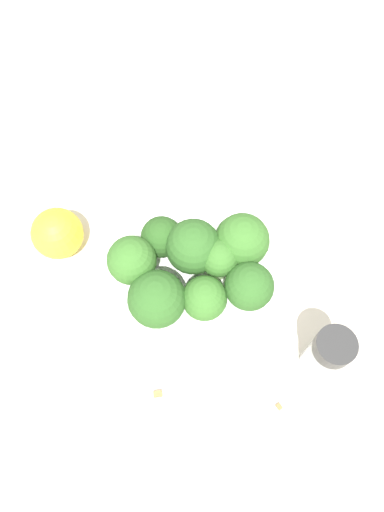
# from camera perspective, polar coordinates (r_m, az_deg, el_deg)

# --- Properties ---
(ground_plane) EXTENTS (3.00, 3.00, 0.00)m
(ground_plane) POSITION_cam_1_polar(r_m,az_deg,el_deg) (0.55, 0.00, -3.39)
(ground_plane) COLOR beige
(bowl) EXTENTS (0.18, 0.18, 0.05)m
(bowl) POSITION_cam_1_polar(r_m,az_deg,el_deg) (0.53, 0.00, -2.48)
(bowl) COLOR white
(bowl) RESTS_ON ground_plane
(broccoli_floret_0) EXTENTS (0.06, 0.06, 0.06)m
(broccoli_floret_0) POSITION_cam_1_polar(r_m,az_deg,el_deg) (0.47, -4.04, -4.94)
(broccoli_floret_0) COLOR #84AD66
(broccoli_floret_0) RESTS_ON bowl
(broccoli_floret_1) EXTENTS (0.05, 0.05, 0.06)m
(broccoli_floret_1) POSITION_cam_1_polar(r_m,az_deg,el_deg) (0.48, 5.72, 1.72)
(broccoli_floret_1) COLOR #8EB770
(broccoli_floret_1) RESTS_ON bowl
(broccoli_floret_2) EXTENTS (0.04, 0.04, 0.05)m
(broccoli_floret_2) POSITION_cam_1_polar(r_m,az_deg,el_deg) (0.47, 1.43, -4.88)
(broccoli_floret_2) COLOR #7A9E5B
(broccoli_floret_2) RESTS_ON bowl
(broccoli_floret_3) EXTENTS (0.05, 0.05, 0.06)m
(broccoli_floret_3) POSITION_cam_1_polar(r_m,az_deg,el_deg) (0.47, 6.55, -3.50)
(broccoli_floret_3) COLOR #84AD66
(broccoli_floret_3) RESTS_ON bowl
(broccoli_floret_4) EXTENTS (0.05, 0.05, 0.06)m
(broccoli_floret_4) POSITION_cam_1_polar(r_m,az_deg,el_deg) (0.48, -0.02, 1.07)
(broccoli_floret_4) COLOR #8EB770
(broccoli_floret_4) RESTS_ON bowl
(broccoli_floret_5) EXTENTS (0.04, 0.04, 0.06)m
(broccoli_floret_5) POSITION_cam_1_polar(r_m,az_deg,el_deg) (0.48, 3.04, -0.89)
(broccoli_floret_5) COLOR #84AD66
(broccoli_floret_5) RESTS_ON bowl
(broccoli_floret_6) EXTENTS (0.04, 0.04, 0.05)m
(broccoli_floret_6) POSITION_cam_1_polar(r_m,az_deg,el_deg) (0.49, -3.49, 2.12)
(broccoli_floret_6) COLOR #8EB770
(broccoli_floret_6) RESTS_ON bowl
(broccoli_floret_7) EXTENTS (0.05, 0.05, 0.06)m
(broccoli_floret_7) POSITION_cam_1_polar(r_m,az_deg,el_deg) (0.48, -6.88, -0.53)
(broccoli_floret_7) COLOR #84AD66
(broccoli_floret_7) RESTS_ON bowl
(pepper_shaker) EXTENTS (0.04, 0.04, 0.08)m
(pepper_shaker) POSITION_cam_1_polar(r_m,az_deg,el_deg) (0.50, 15.07, -10.85)
(pepper_shaker) COLOR #B2B7BC
(pepper_shaker) RESTS_ON ground_plane
(lemon_wedge) EXTENTS (0.06, 0.06, 0.06)m
(lemon_wedge) POSITION_cam_1_polar(r_m,az_deg,el_deg) (0.57, -15.13, 2.51)
(lemon_wedge) COLOR yellow
(lemon_wedge) RESTS_ON ground_plane
(almond_crumb_0) EXTENTS (0.01, 0.01, 0.01)m
(almond_crumb_0) POSITION_cam_1_polar(r_m,az_deg,el_deg) (0.54, 13.86, -12.46)
(almond_crumb_0) COLOR #AD7F4C
(almond_crumb_0) RESTS_ON ground_plane
(almond_crumb_1) EXTENTS (0.01, 0.01, 0.01)m
(almond_crumb_1) POSITION_cam_1_polar(r_m,az_deg,el_deg) (0.53, 9.95, -16.58)
(almond_crumb_1) COLOR olive
(almond_crumb_1) RESTS_ON ground_plane
(almond_crumb_2) EXTENTS (0.01, 0.01, 0.01)m
(almond_crumb_2) POSITION_cam_1_polar(r_m,az_deg,el_deg) (0.52, -3.94, -15.41)
(almond_crumb_2) COLOR olive
(almond_crumb_2) RESTS_ON ground_plane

